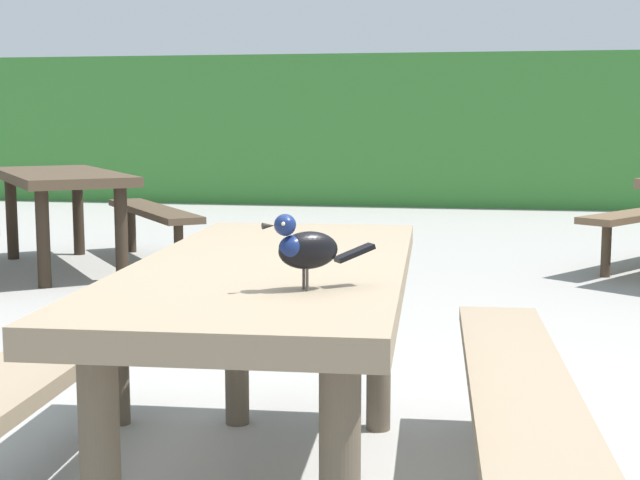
% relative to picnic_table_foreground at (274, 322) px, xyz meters
% --- Properties ---
extents(hedge_wall, '(28.00, 2.34, 1.94)m').
position_rel_picnic_table_foreground_xyz_m(hedge_wall, '(0.19, 10.24, 0.42)').
color(hedge_wall, '#387A33').
rests_on(hedge_wall, ground).
extents(picnic_table_foreground, '(1.77, 1.84, 0.74)m').
position_rel_picnic_table_foreground_xyz_m(picnic_table_foreground, '(0.00, 0.00, 0.00)').
color(picnic_table_foreground, '#84725B').
rests_on(picnic_table_foreground, ground).
extents(bird_grackle, '(0.25, 0.18, 0.18)m').
position_rel_picnic_table_foreground_xyz_m(bird_grackle, '(0.18, -0.44, 0.29)').
color(bird_grackle, black).
rests_on(bird_grackle, picnic_table_foreground).
extents(picnic_table_mid_left, '(2.37, 2.38, 0.74)m').
position_rel_picnic_table_foreground_xyz_m(picnic_table_mid_left, '(-2.53, 3.85, 0.00)').
color(picnic_table_mid_left, '#473828').
rests_on(picnic_table_mid_left, ground).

